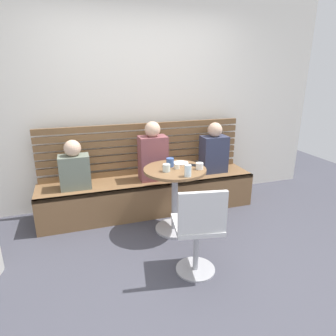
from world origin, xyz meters
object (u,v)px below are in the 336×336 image
object	(u,v)px
white_chair	(199,229)
cup_mug_blue	(170,162)
booth_bench	(150,195)
plate_small	(181,163)
phone_on_table	(194,165)
cup_glass_short	(166,168)
person_adult	(153,154)
cup_glass_tall	(188,171)
cafe_table	(175,188)
person_child_middle	(214,150)
cup_ceramic_white	(200,166)
person_child_left	(74,168)
cup_espresso_small	(177,166)

from	to	relation	value
white_chair	cup_mug_blue	distance (m)	0.96
booth_bench	white_chair	size ratio (longest dim) A/B	3.18
plate_small	phone_on_table	distance (m)	0.17
cup_glass_short	cup_mug_blue	bearing A→B (deg)	58.77
person_adult	cup_glass_tall	world-z (taller)	person_adult
cafe_table	person_child_middle	size ratio (longest dim) A/B	1.11
cafe_table	cup_mug_blue	bearing A→B (deg)	106.33
booth_bench	cup_ceramic_white	world-z (taller)	cup_ceramic_white
booth_bench	white_chair	world-z (taller)	white_chair
person_adult	cup_glass_short	distance (m)	0.60
cafe_table	person_child_left	distance (m)	1.17
person_child_middle	cup_ceramic_white	distance (m)	0.84
person_child_middle	plate_small	xyz separation A→B (m)	(-0.62, -0.42, 0.01)
phone_on_table	plate_small	bearing A→B (deg)	77.97
white_chair	cup_mug_blue	world-z (taller)	white_chair
cup_ceramic_white	white_chair	bearing A→B (deg)	-113.70
person_child_middle	booth_bench	bearing A→B (deg)	-178.80
plate_small	booth_bench	bearing A→B (deg)	124.70
person_child_left	cup_glass_tall	xyz separation A→B (m)	(1.07, -0.81, 0.11)
cafe_table	phone_on_table	distance (m)	0.33
cup_ceramic_white	plate_small	world-z (taller)	cup_ceramic_white
phone_on_table	person_adult	bearing A→B (deg)	68.39
booth_bench	person_child_left	world-z (taller)	person_child_left
booth_bench	cup_glass_tall	distance (m)	1.02
booth_bench	person_child_left	xyz separation A→B (m)	(-0.88, -0.02, 0.47)
cup_mug_blue	white_chair	bearing A→B (deg)	-92.75
cafe_table	cup_glass_short	size ratio (longest dim) A/B	9.25
phone_on_table	cup_glass_short	bearing A→B (deg)	139.22
booth_bench	cup_espresso_small	xyz separation A→B (m)	(0.17, -0.56, 0.55)
cup_glass_short	white_chair	bearing A→B (deg)	-86.49
person_child_middle	person_child_left	bearing A→B (deg)	-178.86
cafe_table	cup_glass_tall	distance (m)	0.39
booth_bench	person_child_left	distance (m)	1.00
person_child_middle	cafe_table	bearing A→B (deg)	-142.71
booth_bench	plate_small	bearing A→B (deg)	-55.30
cup_glass_short	plate_small	size ratio (longest dim) A/B	0.47
person_child_left	cup_espresso_small	distance (m)	1.19
cup_glass_short	phone_on_table	size ratio (longest dim) A/B	0.57
cafe_table	plate_small	distance (m)	0.30
white_chair	person_child_middle	xyz separation A→B (m)	(0.82, 1.38, 0.27)
person_adult	white_chair	bearing A→B (deg)	-88.81
person_adult	cup_espresso_small	bearing A→B (deg)	-78.06
cup_mug_blue	cup_glass_short	bearing A→B (deg)	-121.23
booth_bench	cafe_table	world-z (taller)	cafe_table
person_child_left	cup_espresso_small	xyz separation A→B (m)	(1.05, -0.55, 0.08)
person_child_left	cup_glass_tall	distance (m)	1.35
person_child_middle	cup_mug_blue	size ratio (longest dim) A/B	7.01
cup_glass_tall	cup_mug_blue	size ratio (longest dim) A/B	1.26
cafe_table	cup_glass_tall	world-z (taller)	cup_glass_tall
cup_glass_tall	booth_bench	bearing A→B (deg)	102.96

